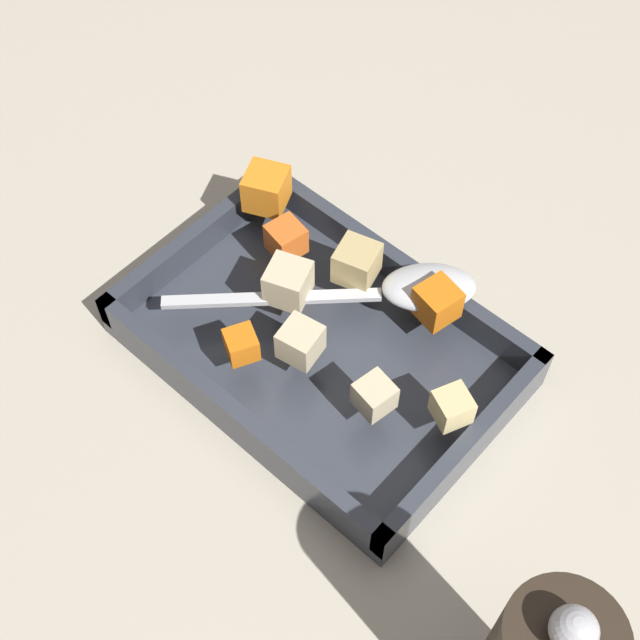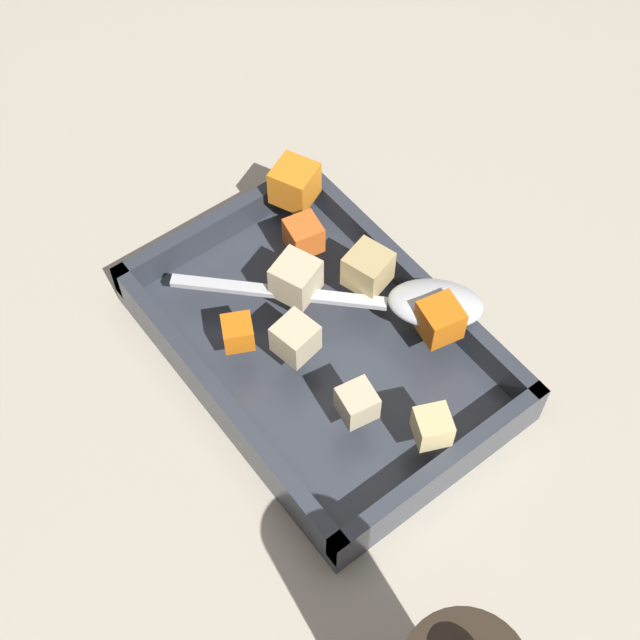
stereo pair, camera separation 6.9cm
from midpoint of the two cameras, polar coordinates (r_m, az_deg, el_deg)
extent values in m
plane|color=#BCB29E|center=(0.74, 2.19, -1.37)|extent=(4.00, 4.00, 0.00)
cube|color=#333842|center=(0.73, 2.70, -2.27)|extent=(0.30, 0.20, 0.01)
cube|color=#333842|center=(0.68, -3.50, -5.46)|extent=(0.30, 0.01, 0.03)
cube|color=#333842|center=(0.75, 8.44, 2.45)|extent=(0.30, 0.01, 0.03)
cube|color=#333842|center=(0.78, -3.99, 5.79)|extent=(0.01, 0.20, 0.03)
cube|color=#333842|center=(0.66, 10.76, -9.63)|extent=(0.01, 0.20, 0.03)
cube|color=orange|center=(0.76, 0.96, 8.54)|extent=(0.04, 0.04, 0.03)
cube|color=orange|center=(0.73, 1.63, 5.23)|extent=(0.03, 0.03, 0.03)
cube|color=orange|center=(0.68, -2.40, -1.02)|extent=(0.03, 0.03, 0.02)
cube|color=orange|center=(0.69, 10.47, -0.21)|extent=(0.03, 0.03, 0.03)
cube|color=#E0CC89|center=(0.65, 10.27, -6.92)|extent=(0.03, 0.03, 0.02)
cube|color=beige|center=(0.70, 1.17, 2.42)|extent=(0.04, 0.04, 0.03)
cube|color=beige|center=(0.67, 1.34, -1.41)|extent=(0.03, 0.03, 0.03)
cube|color=beige|center=(0.65, 5.42, -5.53)|extent=(0.03, 0.03, 0.03)
cube|color=tan|center=(0.71, 5.84, 3.07)|extent=(0.04, 0.04, 0.03)
ellipsoid|color=silver|center=(0.71, 10.15, 0.83)|extent=(0.09, 0.09, 0.02)
cube|color=silver|center=(0.71, 0.08, 1.60)|extent=(0.13, 0.13, 0.01)
camera|label=1|loc=(0.03, -87.13, 4.26)|focal=50.19mm
camera|label=2|loc=(0.03, 92.87, -4.26)|focal=50.19mm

